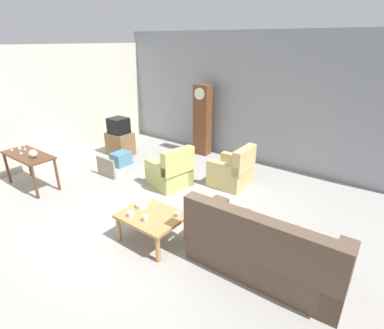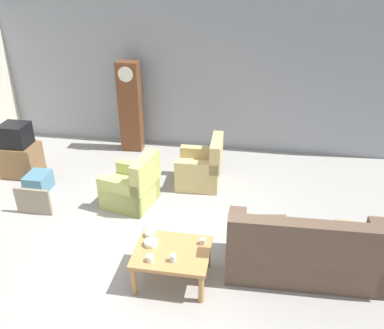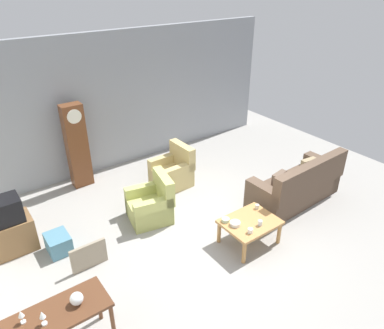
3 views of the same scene
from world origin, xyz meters
TOP-DOWN VIEW (x-y plane):
  - ground_plane at (0.00, 0.00)m, footprint 10.40×10.40m
  - garage_door_wall at (0.00, 3.60)m, footprint 8.40×0.16m
  - couch_floral at (2.04, -0.19)m, footprint 2.13×0.94m
  - armchair_olive_near at (-0.71, 1.08)m, footprint 0.93×0.91m
  - armchair_olive_far at (0.34, 1.91)m, footprint 0.81×0.78m
  - coffee_table_wood at (0.32, -0.57)m, footprint 0.96×0.76m
  - console_table_dark at (-3.09, -0.76)m, footprint 1.30×0.56m
  - grandfather_clock at (-1.33, 3.14)m, footprint 0.44×0.30m
  - tv_stand_cabinet at (-3.10, 1.71)m, footprint 0.68×0.52m
  - tv_crt at (-3.10, 1.71)m, footprint 0.48×0.44m
  - framed_picture_leaning at (-2.22, 0.52)m, footprint 0.60×0.05m
  - storage_box_blue at (-2.50, 1.21)m, footprint 0.37×0.45m
  - glass_dome_cloche at (-2.81, -0.77)m, footprint 0.16×0.16m
  - cup_white_porcelain at (0.10, -0.80)m, footprint 0.09×0.09m
  - cup_blue_rimmed at (0.37, -0.76)m, footprint 0.07×0.07m
  - cup_cream_tall at (0.69, -0.37)m, footprint 0.08×0.08m
  - bowl_white_stacked at (0.03, -0.50)m, footprint 0.18×0.18m
  - bowl_shallow_green at (-0.03, -0.32)m, footprint 0.14×0.14m
  - wine_glass_mid at (-3.41, -0.66)m, footprint 0.07×0.07m
  - wine_glass_short at (-3.22, -0.83)m, footprint 0.07×0.07m

SIDE VIEW (x-z plane):
  - ground_plane at x=0.00m, z-range 0.00..0.00m
  - storage_box_blue at x=-2.50m, z-range 0.00..0.33m
  - framed_picture_leaning at x=-2.22m, z-range 0.00..0.46m
  - armchair_olive_near at x=-0.71m, z-range -0.15..0.77m
  - armchair_olive_far at x=0.34m, z-range -0.15..0.77m
  - tv_stand_cabinet at x=-3.10m, z-range 0.00..0.62m
  - couch_floral at x=2.04m, z-range -0.17..0.87m
  - coffee_table_wood at x=0.32m, z-range 0.17..0.64m
  - bowl_shallow_green at x=-0.03m, z-range 0.47..0.53m
  - bowl_white_stacked at x=0.03m, z-range 0.47..0.54m
  - cup_cream_tall at x=0.69m, z-range 0.47..0.55m
  - cup_white_porcelain at x=0.10m, z-range 0.47..0.55m
  - cup_blue_rimmed at x=0.37m, z-range 0.47..0.57m
  - console_table_dark at x=-3.09m, z-range 0.27..1.02m
  - tv_crt at x=-3.10m, z-range 0.62..1.04m
  - glass_dome_cloche at x=-2.81m, z-range 0.75..0.91m
  - wine_glass_mid at x=-3.41m, z-range 0.78..0.97m
  - wine_glass_short at x=-3.22m, z-range 0.78..0.99m
  - grandfather_clock at x=-1.33m, z-range 0.01..1.91m
  - garage_door_wall at x=0.00m, z-range 0.00..3.20m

